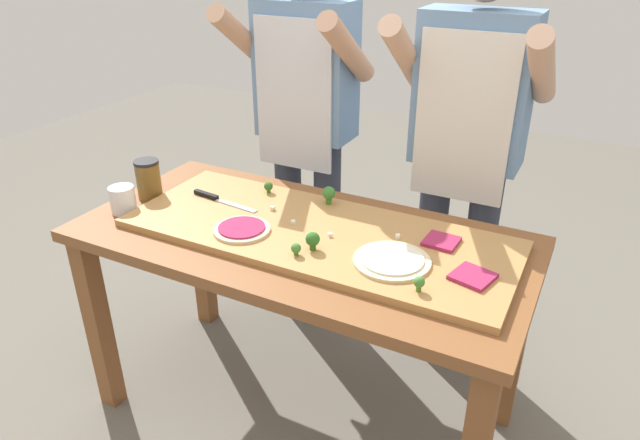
{
  "coord_description": "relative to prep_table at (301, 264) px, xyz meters",
  "views": [
    {
      "loc": [
        0.83,
        -1.46,
        1.69
      ],
      "look_at": [
        0.07,
        0.0,
        0.85
      ],
      "focal_mm": 32.12,
      "sensor_mm": 36.0,
      "label": 1
    }
  ],
  "objects": [
    {
      "name": "cook_left",
      "position": [
        -0.31,
        0.6,
        0.33
      ],
      "size": [
        0.54,
        0.39,
        1.67
      ],
      "color": "#333847",
      "rests_on": "ground"
    },
    {
      "name": "cheese_crumble_a",
      "position": [
        -0.15,
        0.07,
        0.15
      ],
      "size": [
        0.01,
        0.01,
        0.01
      ],
      "primitive_type": "cube",
      "rotation": [
        0.0,
        0.0,
        1.55
      ],
      "color": "silver",
      "rests_on": "cutting_board"
    },
    {
      "name": "broccoli_floret_front_mid",
      "position": [
        -0.24,
        0.19,
        0.16
      ],
      "size": [
        0.03,
        0.03,
        0.04
      ],
      "color": "#366618",
      "rests_on": "cutting_board"
    },
    {
      "name": "prep_table",
      "position": [
        0.0,
        0.0,
        0.0
      ],
      "size": [
        1.52,
        0.74,
        0.78
      ],
      "color": "brown",
      "rests_on": "ground"
    },
    {
      "name": "broccoli_floret_front_right",
      "position": [
        0.07,
        -0.16,
        0.16
      ],
      "size": [
        0.03,
        0.03,
        0.04
      ],
      "color": "#487A23",
      "rests_on": "cutting_board"
    },
    {
      "name": "cheese_crumble_b",
      "position": [
        0.31,
        0.08,
        0.15
      ],
      "size": [
        0.02,
        0.02,
        0.01
      ],
      "primitive_type": "cube",
      "rotation": [
        0.0,
        0.0,
        0.53
      ],
      "color": "white",
      "rests_on": "cutting_board"
    },
    {
      "name": "sauce_jar",
      "position": [
        -0.64,
        -0.01,
        0.19
      ],
      "size": [
        0.09,
        0.09,
        0.15
      ],
      "color": "brown",
      "rests_on": "prep_table"
    },
    {
      "name": "cook_right",
      "position": [
        0.38,
        0.6,
        0.33
      ],
      "size": [
        0.54,
        0.39,
        1.67
      ],
      "color": "#333847",
      "rests_on": "ground"
    },
    {
      "name": "broccoli_floret_front_left",
      "position": [
        0.1,
        -0.11,
        0.17
      ],
      "size": [
        0.04,
        0.04,
        0.06
      ],
      "color": "#366618",
      "rests_on": "cutting_board"
    },
    {
      "name": "ground_plane",
      "position": [
        0.0,
        0.0,
        -0.67
      ],
      "size": [
        8.0,
        8.0,
        0.0
      ],
      "primitive_type": "plane",
      "color": "#6B665B"
    },
    {
      "name": "pizza_slice_far_right",
      "position": [
        0.44,
        0.11,
        0.15
      ],
      "size": [
        0.11,
        0.11,
        0.01
      ],
      "primitive_type": "cube",
      "rotation": [
        0.0,
        0.0,
        -0.05
      ],
      "color": "#9E234C",
      "rests_on": "cutting_board"
    },
    {
      "name": "cutting_board",
      "position": [
        0.06,
        0.01,
        0.13
      ],
      "size": [
        1.29,
        0.5,
        0.02
      ],
      "primitive_type": "cube",
      "color": "#B27F47",
      "rests_on": "prep_table"
    },
    {
      "name": "chefs_knife",
      "position": [
        -0.38,
        0.05,
        0.15
      ],
      "size": [
        0.29,
        0.05,
        0.02
      ],
      "color": "#B7BABF",
      "rests_on": "cutting_board"
    },
    {
      "name": "pizza_whole_white_garlic",
      "position": [
        0.35,
        -0.07,
        0.15
      ],
      "size": [
        0.23,
        0.23,
        0.02
      ],
      "color": "beige",
      "rests_on": "cutting_board"
    },
    {
      "name": "broccoli_floret_back_right",
      "position": [
        0.0,
        0.21,
        0.18
      ],
      "size": [
        0.05,
        0.05,
        0.07
      ],
      "color": "#3F7220",
      "rests_on": "cutting_board"
    },
    {
      "name": "pizza_slice_far_left",
      "position": [
        0.58,
        -0.04,
        0.15
      ],
      "size": [
        0.13,
        0.13,
        0.01
      ],
      "primitive_type": "cube",
      "rotation": [
        0.0,
        0.0,
        -0.25
      ],
      "color": "#9E234C",
      "rests_on": "cutting_board"
    },
    {
      "name": "flour_cup",
      "position": [
        -0.65,
        -0.14,
        0.16
      ],
      "size": [
        0.09,
        0.09,
        0.1
      ],
      "color": "white",
      "rests_on": "prep_table"
    },
    {
      "name": "cheese_crumble_c",
      "position": [
        0.11,
        -0.01,
        0.15
      ],
      "size": [
        0.02,
        0.02,
        0.01
      ],
      "primitive_type": "cube",
      "rotation": [
        0.0,
        0.0,
        0.83
      ],
      "color": "white",
      "rests_on": "cutting_board"
    },
    {
      "name": "pizza_whole_beet_magenta",
      "position": [
        -0.16,
        -0.11,
        0.15
      ],
      "size": [
        0.19,
        0.19,
        0.02
      ],
      "color": "beige",
      "rests_on": "cutting_board"
    },
    {
      "name": "cheese_crumble_d",
      "position": [
        -0.03,
        0.01,
        0.15
      ],
      "size": [
        0.02,
        0.02,
        0.01
      ],
      "primitive_type": "cube",
      "rotation": [
        0.0,
        0.0,
        0.67
      ],
      "color": "white",
      "rests_on": "cutting_board"
    },
    {
      "name": "broccoli_floret_center_right",
      "position": [
        0.47,
        -0.18,
        0.17
      ],
      "size": [
        0.03,
        0.03,
        0.05
      ],
      "color": "#487A23",
      "rests_on": "cutting_board"
    }
  ]
}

